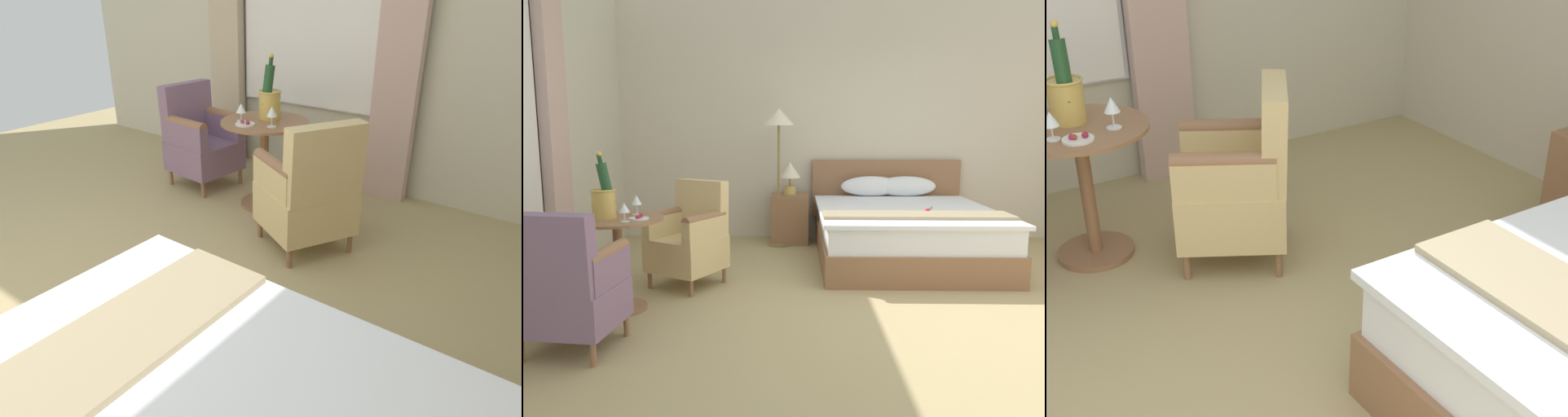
{
  "view_description": "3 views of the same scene",
  "coord_description": "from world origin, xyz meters",
  "views": [
    {
      "loc": [
        0.69,
        2.26,
        1.66
      ],
      "look_at": [
        -1.09,
        0.94,
        0.61
      ],
      "focal_mm": 32.0,
      "sensor_mm": 36.0,
      "label": 1
    },
    {
      "loc": [
        -0.86,
        -3.6,
        1.39
      ],
      "look_at": [
        -0.97,
        1.03,
        0.66
      ],
      "focal_mm": 35.0,
      "sensor_mm": 36.0,
      "label": 2
    },
    {
      "loc": [
        1.21,
        -0.67,
        1.97
      ],
      "look_at": [
        -1.21,
        0.84,
        0.52
      ],
      "focal_mm": 50.0,
      "sensor_mm": 36.0,
      "label": 3
    }
  ],
  "objects": [
    {
      "name": "wine_glass_near_bucket",
      "position": [
        -2.1,
        -0.0,
        0.82
      ],
      "size": [
        0.08,
        0.08,
        0.14
      ],
      "color": "white",
      "rests_on": "side_table_round"
    },
    {
      "name": "armchair_by_window",
      "position": [
        -1.8,
        0.81,
        0.42
      ],
      "size": [
        0.74,
        0.75,
        0.93
      ],
      "color": "#8D6141",
      "rests_on": "ground"
    },
    {
      "name": "wine_glass_near_edge",
      "position": [
        -2.1,
        0.29,
        0.83
      ],
      "size": [
        0.08,
        0.08,
        0.16
      ],
      "color": "white",
      "rests_on": "side_table_round"
    },
    {
      "name": "snack_plate",
      "position": [
        -2.03,
        0.1,
        0.73
      ],
      "size": [
        0.15,
        0.15,
        0.04
      ],
      "color": "white",
      "rests_on": "side_table_round"
    },
    {
      "name": "champagne_bucket",
      "position": [
        -2.29,
        0.13,
        0.87
      ],
      "size": [
        0.18,
        0.18,
        0.5
      ],
      "color": "tan",
      "rests_on": "side_table_round"
    },
    {
      "name": "side_table_round",
      "position": [
        -2.21,
        0.15,
        0.46
      ],
      "size": [
        0.69,
        0.69,
        0.72
      ],
      "color": "#8D6141",
      "rests_on": "ground"
    }
  ]
}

